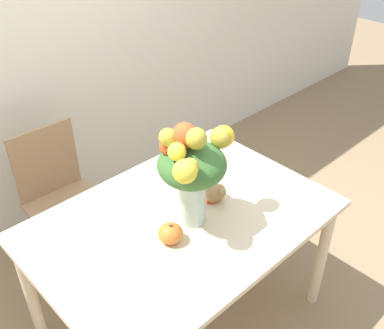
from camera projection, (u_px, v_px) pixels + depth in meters
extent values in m
plane|color=#8E7556|center=(183.00, 318.00, 2.56)|extent=(12.00, 12.00, 0.00)
cube|color=silver|center=(24.00, 28.00, 2.60)|extent=(8.00, 0.06, 2.70)
cube|color=beige|center=(182.00, 220.00, 2.14)|extent=(1.40, 0.98, 0.03)
cylinder|color=beige|center=(321.00, 256.00, 2.46)|extent=(0.06, 0.06, 0.73)
cylinder|color=beige|center=(31.00, 294.00, 2.25)|extent=(0.06, 0.06, 0.73)
cylinder|color=beige|center=(210.00, 187.00, 2.97)|extent=(0.06, 0.06, 0.73)
cylinder|color=#B2CCBC|center=(192.00, 199.00, 2.05)|extent=(0.13, 0.13, 0.26)
cylinder|color=silver|center=(192.00, 209.00, 2.08)|extent=(0.11, 0.11, 0.13)
cylinder|color=#38662D|center=(196.00, 189.00, 2.04)|extent=(0.01, 0.01, 0.32)
cylinder|color=#38662D|center=(190.00, 188.00, 2.04)|extent=(0.01, 0.00, 0.32)
cylinder|color=#38662D|center=(186.00, 192.00, 2.02)|extent=(0.01, 0.00, 0.32)
cylinder|color=#38662D|center=(191.00, 195.00, 2.00)|extent=(0.01, 0.00, 0.32)
cylinder|color=#38662D|center=(197.00, 193.00, 2.01)|extent=(0.01, 0.01, 0.32)
ellipsoid|color=#38662D|center=(192.00, 164.00, 1.94)|extent=(0.30, 0.30, 0.18)
sphere|color=yellow|center=(187.00, 134.00, 1.93)|extent=(0.08, 0.08, 0.08)
sphere|color=#AD9E33|center=(221.00, 138.00, 1.96)|extent=(0.10, 0.10, 0.10)
sphere|color=#D64C23|center=(185.00, 135.00, 1.85)|extent=(0.11, 0.11, 0.11)
sphere|color=yellow|center=(223.00, 136.00, 1.97)|extent=(0.10, 0.10, 0.10)
sphere|color=#D64C23|center=(169.00, 146.00, 1.89)|extent=(0.09, 0.09, 0.09)
sphere|color=yellow|center=(185.00, 171.00, 1.75)|extent=(0.10, 0.10, 0.10)
sphere|color=#AD9E33|center=(190.00, 167.00, 1.77)|extent=(0.08, 0.08, 0.08)
sphere|color=#AD9E33|center=(196.00, 139.00, 1.81)|extent=(0.09, 0.09, 0.09)
sphere|color=yellow|center=(177.00, 152.00, 1.81)|extent=(0.08, 0.08, 0.08)
sphere|color=#AD9E33|center=(168.00, 137.00, 1.84)|extent=(0.08, 0.08, 0.08)
ellipsoid|color=orange|center=(170.00, 233.00, 1.98)|extent=(0.11, 0.11, 0.09)
cylinder|color=brown|center=(170.00, 225.00, 1.95)|extent=(0.02, 0.02, 0.02)
ellipsoid|color=#A87A4C|center=(215.00, 193.00, 2.21)|extent=(0.12, 0.09, 0.09)
cone|color=#C64C23|center=(211.00, 189.00, 2.23)|extent=(0.12, 0.12, 0.10)
sphere|color=#A87A4C|center=(223.00, 192.00, 2.17)|extent=(0.04, 0.04, 0.04)
cube|color=#9E7A56|center=(68.00, 208.00, 2.69)|extent=(0.43, 0.43, 0.02)
cylinder|color=#9E7A56|center=(62.00, 264.00, 2.62)|extent=(0.04, 0.04, 0.43)
cylinder|color=#9E7A56|center=(112.00, 237.00, 2.80)|extent=(0.04, 0.04, 0.43)
cylinder|color=#9E7A56|center=(36.00, 233.00, 2.83)|extent=(0.04, 0.04, 0.43)
cylinder|color=#9E7A56|center=(84.00, 210.00, 3.01)|extent=(0.04, 0.04, 0.43)
cube|color=#9E7A56|center=(46.00, 161.00, 2.68)|extent=(0.40, 0.03, 0.45)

